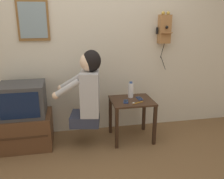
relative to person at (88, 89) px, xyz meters
The scene contains 12 objects.
ground_plane 1.03m from the person, 74.67° to the right, with size 14.00×14.00×0.00m, color brown.
wall_back 0.72m from the person, 68.42° to the left, with size 6.80×0.05×2.55m.
side_table 0.66m from the person, ahead, with size 0.55×0.48×0.56m.
person is the anchor object (origin of this frame).
tv_stand 1.00m from the person, behind, with size 0.70×0.50×0.43m.
television 0.82m from the person, behind, with size 0.54×0.45×0.41m.
wall_phone_antique 1.37m from the person, 18.85° to the left, with size 0.20×0.19×0.80m.
framed_picture 1.10m from the person, 145.64° to the left, with size 0.39×0.03×0.51m.
cell_phone_held 0.52m from the person, ahead, with size 0.09×0.14×0.01m.
cell_phone_spare 0.72m from the person, ahead, with size 0.07×0.13×0.01m.
water_bottle 0.62m from the person, 14.94° to the left, with size 0.07×0.07×0.22m.
toothbrush 0.65m from the person, ahead, with size 0.16×0.07×0.02m.
Camera 1 is at (-0.42, -2.12, 1.61)m, focal length 38.00 mm.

